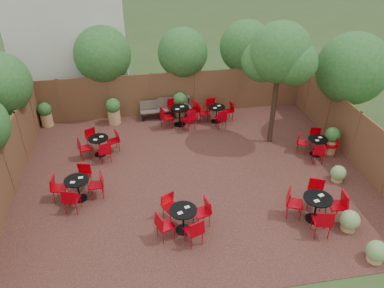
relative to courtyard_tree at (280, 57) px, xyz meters
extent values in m
plane|color=#354F23|center=(-3.48, -1.79, -3.55)|extent=(80.00, 80.00, 0.00)
cube|color=#381A17|center=(-3.48, -1.79, -3.54)|extent=(12.00, 10.00, 0.02)
cube|color=brown|center=(-3.48, 3.21, -2.55)|extent=(12.00, 0.08, 2.00)
cube|color=brown|center=(-9.48, -1.79, -2.55)|extent=(0.08, 10.00, 2.00)
cube|color=brown|center=(2.52, -1.79, -2.55)|extent=(0.08, 10.00, 2.00)
cube|color=silver|center=(-7.98, 6.21, 0.45)|extent=(5.00, 4.00, 8.00)
sphere|color=#245C1D|center=(-6.48, 3.91, -0.81)|extent=(2.47, 2.47, 2.47)
sphere|color=#245C1D|center=(-2.98, 3.81, -0.88)|extent=(2.24, 2.24, 2.24)
sphere|color=#245C1D|center=(0.02, 4.01, -0.81)|extent=(2.45, 2.45, 2.45)
sphere|color=#245C1D|center=(3.12, 0.21, -0.71)|extent=(2.79, 2.79, 2.79)
cylinder|color=black|center=(0.01, 0.01, -1.59)|extent=(0.21, 0.21, 3.88)
sphere|color=#245C1D|center=(0.01, 0.01, 0.16)|extent=(2.22, 2.22, 2.22)
sphere|color=#245C1D|center=(-0.49, 0.41, -0.27)|extent=(1.55, 1.55, 1.55)
sphere|color=#245C1D|center=(0.41, -0.39, -0.11)|extent=(1.62, 1.62, 1.62)
cube|color=brown|center=(-4.39, 2.76, -3.14)|extent=(1.38, 0.47, 0.05)
cube|color=brown|center=(-4.39, 2.94, -2.89)|extent=(1.37, 0.16, 0.41)
cube|color=black|center=(-5.01, 2.76, -3.35)|extent=(0.07, 0.41, 0.36)
cube|color=black|center=(-3.77, 2.76, -3.35)|extent=(0.07, 0.41, 0.36)
cube|color=brown|center=(-3.54, 2.76, -3.09)|extent=(1.53, 0.51, 0.05)
cube|color=brown|center=(-3.54, 2.96, -2.82)|extent=(1.52, 0.17, 0.46)
cube|color=black|center=(-4.22, 2.76, -3.33)|extent=(0.08, 0.46, 0.40)
cube|color=black|center=(-2.85, 2.76, -3.33)|extent=(0.08, 0.46, 0.40)
cylinder|color=black|center=(-6.76, 0.12, -3.51)|extent=(0.44, 0.44, 0.03)
cylinder|color=black|center=(-6.76, 0.12, -3.16)|extent=(0.05, 0.05, 0.69)
cylinder|color=black|center=(-6.76, 0.12, -2.80)|extent=(0.75, 0.75, 0.03)
cube|color=white|center=(-6.64, 0.19, -2.78)|extent=(0.17, 0.14, 0.01)
cube|color=white|center=(-6.86, 0.00, -2.78)|extent=(0.17, 0.14, 0.01)
cylinder|color=black|center=(-1.77, 2.01, -3.51)|extent=(0.44, 0.44, 0.03)
cylinder|color=black|center=(-1.77, 2.01, -3.16)|extent=(0.05, 0.05, 0.69)
cylinder|color=black|center=(-1.77, 2.01, -2.81)|extent=(0.75, 0.75, 0.03)
cube|color=white|center=(-1.65, 2.09, -2.78)|extent=(0.14, 0.10, 0.01)
cube|color=white|center=(-1.87, 1.89, -2.78)|extent=(0.14, 0.10, 0.01)
cylinder|color=black|center=(-0.27, -4.64, -3.51)|extent=(0.49, 0.49, 0.03)
cylinder|color=black|center=(-0.27, -4.64, -3.12)|extent=(0.06, 0.06, 0.78)
cylinder|color=black|center=(-0.27, -4.64, -2.71)|extent=(0.85, 0.85, 0.03)
cube|color=white|center=(-0.13, -4.55, -2.69)|extent=(0.18, 0.15, 0.02)
cube|color=white|center=(-0.38, -4.77, -2.69)|extent=(0.18, 0.15, 0.02)
cylinder|color=black|center=(-7.31, -2.47, -3.51)|extent=(0.46, 0.46, 0.03)
cylinder|color=black|center=(-7.31, -2.47, -3.15)|extent=(0.05, 0.05, 0.72)
cylinder|color=black|center=(-7.31, -2.47, -2.77)|extent=(0.79, 0.79, 0.03)
cube|color=white|center=(-7.18, -2.39, -2.75)|extent=(0.16, 0.12, 0.02)
cube|color=white|center=(-7.41, -2.59, -2.75)|extent=(0.16, 0.12, 0.02)
cylinder|color=black|center=(-4.21, -4.43, -3.51)|extent=(0.46, 0.46, 0.03)
cylinder|color=black|center=(-4.21, -4.43, -3.14)|extent=(0.05, 0.05, 0.73)
cylinder|color=black|center=(-4.21, -4.43, -2.77)|extent=(0.79, 0.79, 0.03)
cube|color=white|center=(-4.08, -4.34, -2.74)|extent=(0.18, 0.15, 0.02)
cube|color=white|center=(-4.31, -4.55, -2.74)|extent=(0.18, 0.15, 0.02)
cylinder|color=black|center=(1.39, -1.28, -3.51)|extent=(0.42, 0.42, 0.03)
cylinder|color=black|center=(1.39, -1.28, -3.18)|extent=(0.05, 0.05, 0.67)
cylinder|color=black|center=(1.39, -1.28, -2.83)|extent=(0.72, 0.72, 0.03)
cube|color=white|center=(1.50, -1.20, -2.81)|extent=(0.16, 0.14, 0.01)
cube|color=white|center=(1.29, -1.39, -2.81)|extent=(0.16, 0.14, 0.01)
cylinder|color=black|center=(-3.41, 2.01, -3.51)|extent=(0.49, 0.49, 0.03)
cylinder|color=black|center=(-3.41, 2.01, -3.12)|extent=(0.06, 0.06, 0.77)
cylinder|color=black|center=(-3.41, 2.01, -2.72)|extent=(0.84, 0.84, 0.03)
cube|color=white|center=(-3.28, 2.10, -2.70)|extent=(0.19, 0.16, 0.02)
cube|color=white|center=(-3.52, 1.87, -2.70)|extent=(0.19, 0.16, 0.02)
cylinder|color=tan|center=(-6.24, 2.65, -3.22)|extent=(0.53, 0.53, 0.61)
sphere|color=#245C1D|center=(-6.24, 2.65, -2.68)|extent=(0.64, 0.64, 0.64)
cylinder|color=tan|center=(-3.29, 2.91, -3.23)|extent=(0.52, 0.52, 0.59)
sphere|color=#245C1D|center=(-3.29, 2.91, -2.70)|extent=(0.62, 0.62, 0.62)
cylinder|color=tan|center=(-9.13, 2.91, -3.25)|extent=(0.49, 0.49, 0.56)
sphere|color=#245C1D|center=(-9.13, 2.91, -2.74)|extent=(0.59, 0.59, 0.59)
cylinder|color=tan|center=(2.01, -1.19, -3.25)|extent=(0.49, 0.49, 0.56)
sphere|color=#245C1D|center=(2.01, -1.19, -2.75)|extent=(0.58, 0.58, 0.58)
cylinder|color=tan|center=(0.54, -5.17, -3.43)|extent=(0.42, 0.42, 0.19)
sphere|color=#6E984F|center=(0.54, -5.17, -3.19)|extent=(0.58, 0.58, 0.58)
cylinder|color=tan|center=(0.64, -6.37, -3.43)|extent=(0.41, 0.41, 0.19)
sphere|color=#6E984F|center=(0.64, -6.37, -3.20)|extent=(0.56, 0.56, 0.56)
cylinder|color=tan|center=(1.40, -2.93, -3.44)|extent=(0.38, 0.38, 0.17)
sphere|color=#6E984F|center=(1.40, -2.93, -3.22)|extent=(0.52, 0.52, 0.52)
camera|label=1|loc=(-5.29, -12.28, 4.24)|focal=34.68mm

